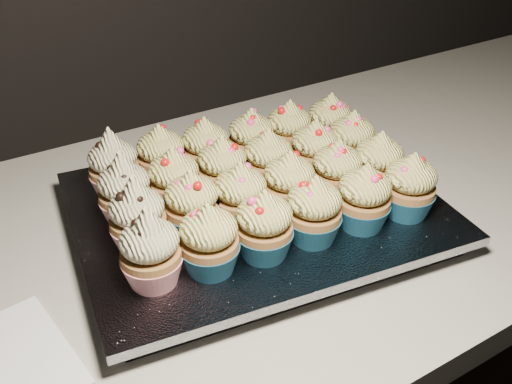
# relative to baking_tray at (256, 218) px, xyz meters

# --- Properties ---
(worktop) EXTENTS (2.44, 0.64, 0.04)m
(worktop) POSITION_rel_baking_tray_xyz_m (-0.12, 0.04, -0.03)
(worktop) COLOR beige
(worktop) RESTS_ON cabinet
(baking_tray) EXTENTS (0.44, 0.36, 0.02)m
(baking_tray) POSITION_rel_baking_tray_xyz_m (0.00, 0.00, 0.00)
(baking_tray) COLOR black
(baking_tray) RESTS_ON worktop
(foil_lining) EXTENTS (0.48, 0.40, 0.01)m
(foil_lining) POSITION_rel_baking_tray_xyz_m (0.00, 0.00, 0.02)
(foil_lining) COLOR silver
(foil_lining) RESTS_ON baking_tray
(cupcake_0) EXTENTS (0.06, 0.06, 0.10)m
(cupcake_0) POSITION_rel_baking_tray_xyz_m (-0.16, -0.07, 0.06)
(cupcake_0) COLOR red
(cupcake_0) RESTS_ON foil_lining
(cupcake_1) EXTENTS (0.06, 0.06, 0.08)m
(cupcake_1) POSITION_rel_baking_tray_xyz_m (-0.11, -0.08, 0.06)
(cupcake_1) COLOR #185474
(cupcake_1) RESTS_ON foil_lining
(cupcake_2) EXTENTS (0.06, 0.06, 0.08)m
(cupcake_2) POSITION_rel_baking_tray_xyz_m (-0.04, -0.09, 0.06)
(cupcake_2) COLOR #185474
(cupcake_2) RESTS_ON foil_lining
(cupcake_3) EXTENTS (0.06, 0.06, 0.08)m
(cupcake_3) POSITION_rel_baking_tray_xyz_m (0.02, -0.09, 0.06)
(cupcake_3) COLOR #185474
(cupcake_3) RESTS_ON foil_lining
(cupcake_4) EXTENTS (0.06, 0.06, 0.08)m
(cupcake_4) POSITION_rel_baking_tray_xyz_m (0.08, -0.10, 0.06)
(cupcake_4) COLOR #185474
(cupcake_4) RESTS_ON foil_lining
(cupcake_5) EXTENTS (0.06, 0.06, 0.08)m
(cupcake_5) POSITION_rel_baking_tray_xyz_m (0.14, -0.11, 0.06)
(cupcake_5) COLOR #185474
(cupcake_5) RESTS_ON foil_lining
(cupcake_6) EXTENTS (0.06, 0.06, 0.10)m
(cupcake_6) POSITION_rel_baking_tray_xyz_m (-0.15, -0.01, 0.06)
(cupcake_6) COLOR red
(cupcake_6) RESTS_ON foil_lining
(cupcake_7) EXTENTS (0.06, 0.06, 0.08)m
(cupcake_7) POSITION_rel_baking_tray_xyz_m (-0.09, -0.02, 0.06)
(cupcake_7) COLOR #185474
(cupcake_7) RESTS_ON foil_lining
(cupcake_8) EXTENTS (0.06, 0.06, 0.08)m
(cupcake_8) POSITION_rel_baking_tray_xyz_m (-0.04, -0.03, 0.06)
(cupcake_8) COLOR #185474
(cupcake_8) RESTS_ON foil_lining
(cupcake_9) EXTENTS (0.06, 0.06, 0.08)m
(cupcake_9) POSITION_rel_baking_tray_xyz_m (0.02, -0.04, 0.06)
(cupcake_9) COLOR #185474
(cupcake_9) RESTS_ON foil_lining
(cupcake_10) EXTENTS (0.06, 0.06, 0.08)m
(cupcake_10) POSITION_rel_baking_tray_xyz_m (0.09, -0.04, 0.06)
(cupcake_10) COLOR #185474
(cupcake_10) RESTS_ON foil_lining
(cupcake_11) EXTENTS (0.06, 0.06, 0.08)m
(cupcake_11) POSITION_rel_baking_tray_xyz_m (0.15, -0.05, 0.06)
(cupcake_11) COLOR #185474
(cupcake_11) RESTS_ON foil_lining
(cupcake_12) EXTENTS (0.06, 0.06, 0.10)m
(cupcake_12) POSITION_rel_baking_tray_xyz_m (-0.15, 0.05, 0.06)
(cupcake_12) COLOR red
(cupcake_12) RESTS_ON foil_lining
(cupcake_13) EXTENTS (0.06, 0.06, 0.08)m
(cupcake_13) POSITION_rel_baking_tray_xyz_m (-0.09, 0.04, 0.06)
(cupcake_13) COLOR #185474
(cupcake_13) RESTS_ON foil_lining
(cupcake_14) EXTENTS (0.06, 0.06, 0.08)m
(cupcake_14) POSITION_rel_baking_tray_xyz_m (-0.03, 0.04, 0.06)
(cupcake_14) COLOR #185474
(cupcake_14) RESTS_ON foil_lining
(cupcake_15) EXTENTS (0.06, 0.06, 0.08)m
(cupcake_15) POSITION_rel_baking_tray_xyz_m (0.03, 0.02, 0.06)
(cupcake_15) COLOR #185474
(cupcake_15) RESTS_ON foil_lining
(cupcake_16) EXTENTS (0.06, 0.06, 0.08)m
(cupcake_16) POSITION_rel_baking_tray_xyz_m (0.10, 0.02, 0.06)
(cupcake_16) COLOR #185474
(cupcake_16) RESTS_ON foil_lining
(cupcake_17) EXTENTS (0.06, 0.06, 0.08)m
(cupcake_17) POSITION_rel_baking_tray_xyz_m (0.16, 0.01, 0.06)
(cupcake_17) COLOR #185474
(cupcake_17) RESTS_ON foil_lining
(cupcake_18) EXTENTS (0.06, 0.06, 0.10)m
(cupcake_18) POSITION_rel_baking_tray_xyz_m (-0.14, 0.11, 0.06)
(cupcake_18) COLOR red
(cupcake_18) RESTS_ON foil_lining
(cupcake_19) EXTENTS (0.06, 0.06, 0.08)m
(cupcake_19) POSITION_rel_baking_tray_xyz_m (-0.08, 0.11, 0.06)
(cupcake_19) COLOR #185474
(cupcake_19) RESTS_ON foil_lining
(cupcake_20) EXTENTS (0.06, 0.06, 0.08)m
(cupcake_20) POSITION_rel_baking_tray_xyz_m (-0.02, 0.09, 0.06)
(cupcake_20) COLOR #185474
(cupcake_20) RESTS_ON foil_lining
(cupcake_21) EXTENTS (0.06, 0.06, 0.08)m
(cupcake_21) POSITION_rel_baking_tray_xyz_m (0.04, 0.09, 0.06)
(cupcake_21) COLOR #185474
(cupcake_21) RESTS_ON foil_lining
(cupcake_22) EXTENTS (0.06, 0.06, 0.08)m
(cupcake_22) POSITION_rel_baking_tray_xyz_m (0.10, 0.08, 0.06)
(cupcake_22) COLOR #185474
(cupcake_22) RESTS_ON foil_lining
(cupcake_23) EXTENTS (0.06, 0.06, 0.08)m
(cupcake_23) POSITION_rel_baking_tray_xyz_m (0.17, 0.07, 0.06)
(cupcake_23) COLOR #185474
(cupcake_23) RESTS_ON foil_lining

